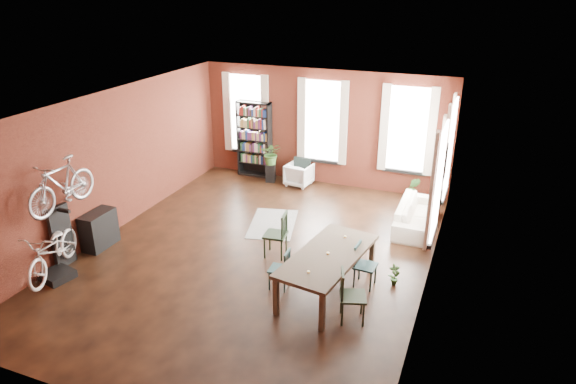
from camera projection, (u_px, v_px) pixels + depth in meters
The scene contains 19 objects.
room at pixel (277, 151), 10.47m from camera, with size 9.00×9.04×3.22m.
dining_table at pixel (327, 273), 9.42m from camera, with size 1.05×2.32×0.79m, color #433628.
dining_chair_a at pixel (279, 269), 9.56m from camera, with size 0.36×0.36×0.79m, color #1C3C3E.
dining_chair_b at pixel (275, 234), 10.64m from camera, with size 0.45×0.45×0.98m, color black.
dining_chair_c at pixel (353, 296), 8.60m from camera, with size 0.43×0.43×0.94m, color #1F2E1B.
dining_chair_d at pixel (365, 266), 9.60m from camera, with size 0.39×0.39×0.85m, color #183535.
bookshelf at pixel (255, 139), 14.79m from camera, with size 1.00×0.32×2.20m, color black.
white_armchair at pixel (299, 173), 14.37m from camera, with size 0.67×0.62×0.69m, color silver.
cream_sofa at pixel (417, 211), 11.92m from camera, with size 2.08×0.61×0.81m, color beige.
striped_rug at pixel (273, 224), 12.19m from camera, with size 1.03×1.65×0.01m, color black.
bike_trainer at pixel (57, 275), 9.95m from camera, with size 0.53×0.53×0.15m, color black.
bike_wall_rack at pixel (62, 236), 10.21m from camera, with size 0.16×0.60×1.30m, color black.
console_table at pixel (99, 230), 11.04m from camera, with size 0.40×0.80×0.80m, color black.
plant_stand at pixel (271, 173), 14.65m from camera, with size 0.26×0.26×0.52m, color black.
plant_by_sofa at pixel (412, 195), 13.45m from camera, with size 0.36×0.65×0.29m, color #275421.
plant_small at pixel (394, 281), 9.76m from camera, with size 0.23×0.43×0.15m, color #2E5923.
bicycle_floor at pixel (49, 230), 9.57m from camera, with size 0.63×0.95×1.81m, color beige.
bicycle_hung at pixel (58, 168), 9.56m from camera, with size 0.47×1.00×1.66m, color #A5A8AD.
plant_on_stand at pixel (271, 156), 14.45m from camera, with size 0.58×0.65×0.50m, color #356227.
Camera 1 is at (4.15, -8.58, 5.41)m, focal length 32.00 mm.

